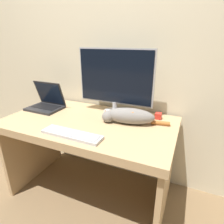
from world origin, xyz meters
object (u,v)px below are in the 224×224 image
at_px(monitor, 115,80).
at_px(cat, 128,116).
at_px(laptop, 47,103).
at_px(external_keyboard, 72,134).

xyz_separation_m(monitor, cat, (0.18, -0.16, -0.23)).
bearing_deg(laptop, external_keyboard, -32.96).
xyz_separation_m(monitor, external_keyboard, (-0.10, -0.50, -0.28)).
distance_m(laptop, external_keyboard, 0.64).
distance_m(monitor, cat, 0.33).
xyz_separation_m(external_keyboard, cat, (0.28, 0.34, 0.05)).
xyz_separation_m(laptop, cat, (0.81, -0.01, 0.01)).
bearing_deg(external_keyboard, monitor, 79.68).
bearing_deg(monitor, external_keyboard, -101.43).
bearing_deg(cat, monitor, 127.75).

